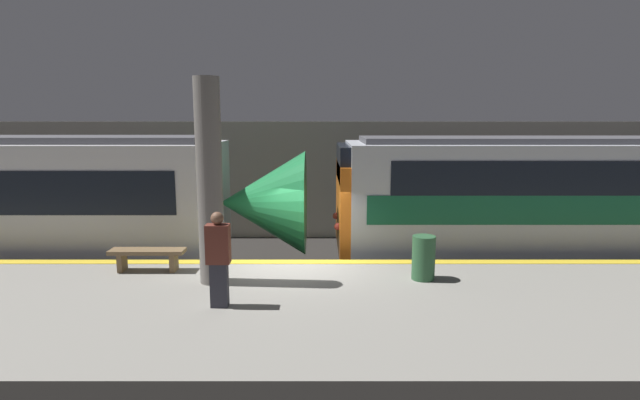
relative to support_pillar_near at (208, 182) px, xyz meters
name	(u,v)px	position (x,y,z in m)	size (l,w,h in m)	color
ground_plane	(292,307)	(1.45, 1.45, -2.99)	(120.00, 120.00, 0.00)	#282623
platform	(284,333)	(1.45, -1.08, -2.44)	(40.00, 5.07, 1.10)	gray
station_rear_barrier	(301,180)	(1.45, 8.10, -0.97)	(50.00, 0.15, 4.04)	#B2AD9E
support_pillar_near	(208,182)	(0.00, 0.00, 0.00)	(0.47, 0.47, 3.80)	slate
person_waiting	(216,258)	(0.38, -1.24, -1.07)	(0.38, 0.24, 1.59)	#2D2D38
platform_bench	(145,255)	(-1.46, 0.68, -1.56)	(1.50, 0.40, 0.45)	brown
trash_bin	(421,258)	(4.01, 0.16, -1.48)	(0.44, 0.44, 0.85)	#2D5B38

